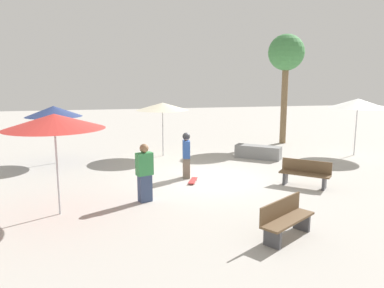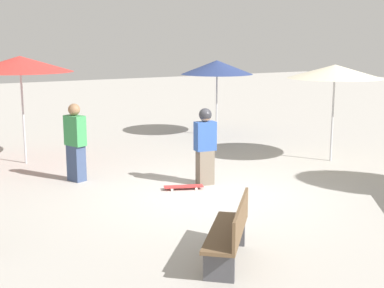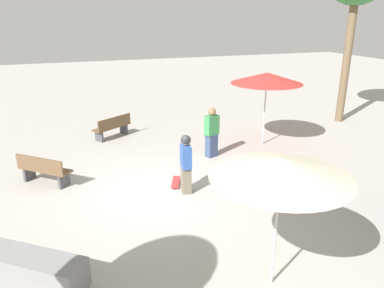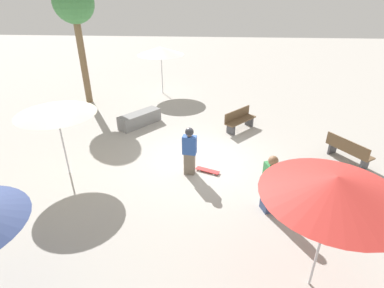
{
  "view_description": "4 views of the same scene",
  "coord_description": "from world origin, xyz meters",
  "views": [
    {
      "loc": [
        -3.35,
        -12.23,
        3.52
      ],
      "look_at": [
        -0.57,
        0.25,
        1.23
      ],
      "focal_mm": 35.0,
      "sensor_mm": 36.0,
      "label": 1
    },
    {
      "loc": [
        8.48,
        -5.49,
        3.01
      ],
      "look_at": [
        -0.53,
        -0.12,
        0.95
      ],
      "focal_mm": 50.0,
      "sensor_mm": 36.0,
      "label": 2
    },
    {
      "loc": [
        2.19,
        8.95,
        4.58
      ],
      "look_at": [
        -1.05,
        -0.0,
        1.23
      ],
      "focal_mm": 35.0,
      "sensor_mm": 36.0,
      "label": 3
    },
    {
      "loc": [
        -8.95,
        -0.32,
        5.36
      ],
      "look_at": [
        -0.45,
        0.28,
        0.91
      ],
      "focal_mm": 28.0,
      "sensor_mm": 36.0,
      "label": 4
    }
  ],
  "objects": [
    {
      "name": "skateboard",
      "position": [
        -0.65,
        -0.25,
        0.06
      ],
      "size": [
        0.49,
        0.82,
        0.07
      ],
      "rotation": [
        0.0,
        0.0,
        4.33
      ],
      "color": "red",
      "rests_on": "ground_plane"
    },
    {
      "name": "bench_far",
      "position": [
        2.82,
        -1.5,
        0.43
      ],
      "size": [
        1.48,
        1.4,
        0.85
      ],
      "rotation": [
        0.0,
        0.0,
        2.41
      ],
      "color": "#47474C",
      "rests_on": "ground_plane"
    },
    {
      "name": "skater_main",
      "position": [
        -0.76,
        0.34,
        0.87
      ],
      "size": [
        0.29,
        0.46,
        1.62
      ],
      "rotation": [
        0.0,
        0.0,
        4.58
      ],
      "color": "#726656",
      "rests_on": "ground_plane"
    },
    {
      "name": "ground_plane",
      "position": [
        0.0,
        0.0,
        0.0
      ],
      "size": [
        60.0,
        60.0,
        0.0
      ],
      "primitive_type": "plane",
      "color": "#ADA8A0"
    },
    {
      "name": "shade_umbrella_navy",
      "position": [
        -5.54,
        3.78,
        2.15
      ],
      "size": [
        2.25,
        2.25,
        2.37
      ],
      "color": "#B7B7BC",
      "rests_on": "ground_plane"
    },
    {
      "name": "bystander_watching",
      "position": [
        -2.43,
        -1.89,
        0.84
      ],
      "size": [
        0.52,
        0.39,
        1.68
      ],
      "rotation": [
        0.0,
        0.0,
        3.48
      ],
      "color": "#38476B",
      "rests_on": "ground_plane"
    },
    {
      "name": "shade_umbrella_red",
      "position": [
        -4.7,
        -2.42,
        2.43
      ],
      "size": [
        2.51,
        2.51,
        2.62
      ],
      "color": "#B7B7BC",
      "rests_on": "ground_plane"
    },
    {
      "name": "shade_umbrella_cream",
      "position": [
        -1.03,
        4.25,
        2.23
      ],
      "size": [
        2.33,
        2.33,
        2.4
      ],
      "color": "#B7B7BC",
      "rests_on": "ground_plane"
    }
  ]
}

